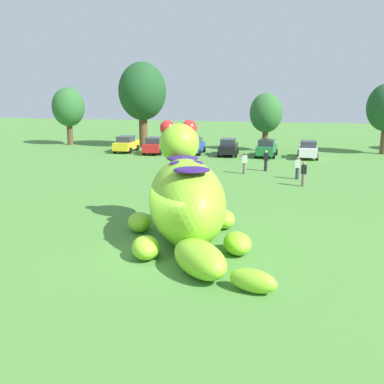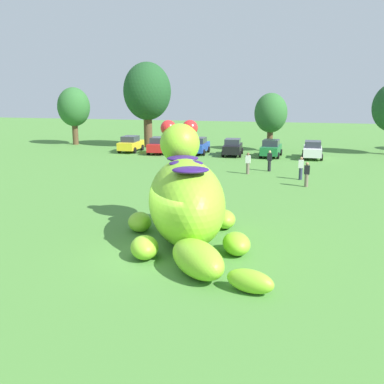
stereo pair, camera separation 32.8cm
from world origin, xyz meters
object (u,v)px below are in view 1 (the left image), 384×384
at_px(car_blue, 194,146).
at_px(car_white, 308,149).
at_px(giant_inflatable_creature, 187,200).
at_px(spectator_wandering, 297,168).
at_px(spectator_near_inflatable, 245,163).
at_px(spectator_by_cars, 304,174).
at_px(car_black, 228,147).
at_px(car_red, 155,145).
at_px(car_green, 267,148).
at_px(car_yellow, 126,144).
at_px(spectator_mid_field, 266,161).

height_order(car_blue, car_white, same).
xyz_separation_m(giant_inflatable_creature, spectator_wandering, (4.54, 15.57, -1.01)).
bearing_deg(spectator_near_inflatable, spectator_by_cars, -39.84).
relative_size(car_white, spectator_near_inflatable, 2.40).
distance_m(car_black, spectator_near_inflatable, 10.36).
bearing_deg(spectator_near_inflatable, car_red, 138.18).
distance_m(car_blue, car_black, 3.72).
height_order(car_black, spectator_by_cars, car_black).
bearing_deg(spectator_wandering, car_blue, 132.73).
relative_size(car_red, car_white, 1.03).
distance_m(car_green, car_white, 4.01).
bearing_deg(car_black, car_yellow, 179.65).
distance_m(car_yellow, car_black, 11.17).
bearing_deg(spectator_near_inflatable, car_green, 84.34).
height_order(car_yellow, car_green, same).
bearing_deg(spectator_by_cars, car_red, 138.76).
bearing_deg(car_blue, car_yellow, -178.14).
height_order(car_yellow, car_white, same).
bearing_deg(car_black, spectator_mid_field, -61.88).
xyz_separation_m(spectator_by_cars, spectator_wandering, (-0.43, 2.49, 0.00)).
height_order(car_black, spectator_near_inflatable, car_black).
bearing_deg(car_black, spectator_near_inflatable, -73.88).
distance_m(car_yellow, spectator_mid_field, 17.69).
height_order(spectator_mid_field, spectator_wandering, same).
height_order(car_red, car_black, same).
bearing_deg(car_white, spectator_wandering, -94.55).
relative_size(car_black, spectator_wandering, 2.46).
bearing_deg(spectator_wandering, car_yellow, 148.03).
distance_m(car_blue, car_green, 7.57).
height_order(car_yellow, spectator_near_inflatable, car_yellow).
xyz_separation_m(giant_inflatable_creature, car_yellow, (-13.61, 26.90, -1.00)).
bearing_deg(car_blue, car_black, -4.78).
bearing_deg(car_yellow, car_black, -0.35).
xyz_separation_m(car_red, spectator_by_cars, (15.19, -13.32, -0.01)).
relative_size(car_green, spectator_wandering, 2.44).
relative_size(car_red, spectator_wandering, 2.47).
distance_m(car_white, spectator_near_inflatable, 11.08).
relative_size(car_green, spectator_by_cars, 2.44).
distance_m(car_red, spectator_mid_field, 14.50).
xyz_separation_m(car_red, car_black, (7.76, 0.44, 0.00)).
xyz_separation_m(car_yellow, car_red, (3.40, -0.50, 0.00)).
bearing_deg(car_white, giant_inflatable_creature, -101.47).
xyz_separation_m(car_yellow, spectator_wandering, (18.16, -11.33, -0.01)).
relative_size(car_red, spectator_mid_field, 2.47).
relative_size(car_red, car_blue, 1.02).
height_order(car_green, spectator_wandering, car_green).
xyz_separation_m(spectator_near_inflatable, spectator_by_cars, (4.55, -3.79, 0.00)).
bearing_deg(car_blue, car_white, -1.86).
distance_m(spectator_by_cars, spectator_wandering, 2.52).
bearing_deg(spectator_by_cars, spectator_near_inflatable, 140.16).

